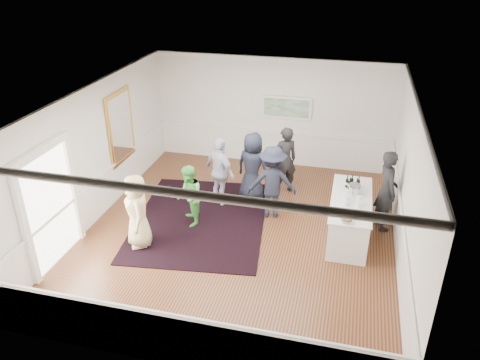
% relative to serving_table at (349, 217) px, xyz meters
% --- Properties ---
extents(floor, '(8.00, 8.00, 0.00)m').
position_rel_serving_table_xyz_m(floor, '(-2.44, -0.48, -0.48)').
color(floor, brown).
rests_on(floor, ground).
extents(ceiling, '(7.00, 8.00, 0.02)m').
position_rel_serving_table_xyz_m(ceiling, '(-2.44, -0.48, 2.72)').
color(ceiling, white).
rests_on(ceiling, wall_back).
extents(wall_left, '(0.02, 8.00, 3.20)m').
position_rel_serving_table_xyz_m(wall_left, '(-5.94, -0.48, 1.12)').
color(wall_left, white).
rests_on(wall_left, floor).
extents(wall_right, '(0.02, 8.00, 3.20)m').
position_rel_serving_table_xyz_m(wall_right, '(1.06, -0.48, 1.12)').
color(wall_right, white).
rests_on(wall_right, floor).
extents(wall_back, '(7.00, 0.02, 3.20)m').
position_rel_serving_table_xyz_m(wall_back, '(-2.44, 3.52, 1.12)').
color(wall_back, white).
rests_on(wall_back, floor).
extents(wall_front, '(7.00, 0.02, 3.20)m').
position_rel_serving_table_xyz_m(wall_front, '(-2.44, -4.48, 1.12)').
color(wall_front, white).
rests_on(wall_front, floor).
extents(wainscoting, '(7.00, 8.00, 1.00)m').
position_rel_serving_table_xyz_m(wainscoting, '(-2.44, -0.48, 0.02)').
color(wainscoting, white).
rests_on(wainscoting, floor).
extents(mirror, '(0.05, 1.25, 1.85)m').
position_rel_serving_table_xyz_m(mirror, '(-5.89, 0.82, 1.32)').
color(mirror, gold).
rests_on(mirror, wall_left).
extents(doorway, '(0.10, 1.78, 2.56)m').
position_rel_serving_table_xyz_m(doorway, '(-5.88, -2.38, 0.94)').
color(doorway, white).
rests_on(doorway, wall_left).
extents(landscape_painting, '(1.44, 0.06, 0.66)m').
position_rel_serving_table_xyz_m(landscape_painting, '(-2.04, 3.46, 1.30)').
color(landscape_painting, white).
rests_on(landscape_painting, wall_back).
extents(area_rug, '(3.53, 4.35, 0.02)m').
position_rel_serving_table_xyz_m(area_rug, '(-3.48, -0.20, -0.47)').
color(area_rug, black).
rests_on(area_rug, floor).
extents(serving_table, '(0.89, 2.34, 0.95)m').
position_rel_serving_table_xyz_m(serving_table, '(0.00, 0.00, 0.00)').
color(serving_table, white).
rests_on(serving_table, floor).
extents(bartender, '(0.65, 0.81, 1.93)m').
position_rel_serving_table_xyz_m(bartender, '(0.76, 0.55, 0.49)').
color(bartender, black).
rests_on(bartender, floor).
extents(guest_tan, '(0.90, 0.99, 1.69)m').
position_rel_serving_table_xyz_m(guest_tan, '(-4.45, -1.50, 0.37)').
color(guest_tan, '#CEB981').
rests_on(guest_tan, floor).
extents(guest_green, '(0.83, 0.90, 1.49)m').
position_rel_serving_table_xyz_m(guest_green, '(-3.66, -0.41, 0.27)').
color(guest_green, '#4EC24D').
rests_on(guest_green, floor).
extents(guest_lilac, '(1.10, 0.95, 1.78)m').
position_rel_serving_table_xyz_m(guest_lilac, '(-3.23, 0.72, 0.41)').
color(guest_lilac, silver).
rests_on(guest_lilac, floor).
extents(guest_dark_a, '(1.27, 0.87, 1.81)m').
position_rel_serving_table_xyz_m(guest_dark_a, '(-1.86, 0.44, 0.43)').
color(guest_dark_a, '#1D2130').
rests_on(guest_dark_a, floor).
extents(guest_dark_b, '(0.80, 0.72, 1.83)m').
position_rel_serving_table_xyz_m(guest_dark_b, '(-1.77, 1.74, 0.44)').
color(guest_dark_b, black).
rests_on(guest_dark_b, floor).
extents(guest_navy, '(1.01, 0.81, 1.82)m').
position_rel_serving_table_xyz_m(guest_navy, '(-2.50, 1.16, 0.43)').
color(guest_navy, '#1D2130').
rests_on(guest_navy, floor).
extents(wine_bottles, '(0.33, 0.23, 0.31)m').
position_rel_serving_table_xyz_m(wine_bottles, '(-0.01, 0.52, 0.62)').
color(wine_bottles, black).
rests_on(wine_bottles, serving_table).
extents(juice_pitchers, '(0.38, 0.59, 0.24)m').
position_rel_serving_table_xyz_m(juice_pitchers, '(0.02, -0.30, 0.59)').
color(juice_pitchers, '#6AAD3E').
rests_on(juice_pitchers, serving_table).
extents(ice_bucket, '(0.26, 0.26, 0.25)m').
position_rel_serving_table_xyz_m(ice_bucket, '(0.04, 0.21, 0.58)').
color(ice_bucket, silver).
rests_on(ice_bucket, serving_table).
extents(nut_bowl, '(0.27, 0.27, 0.08)m').
position_rel_serving_table_xyz_m(nut_bowl, '(-0.06, -0.99, 0.51)').
color(nut_bowl, white).
rests_on(nut_bowl, serving_table).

